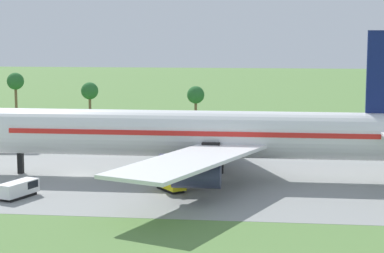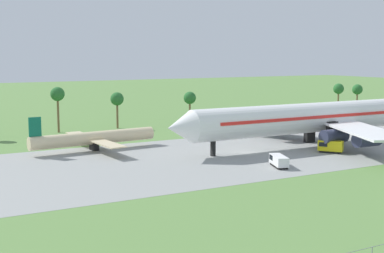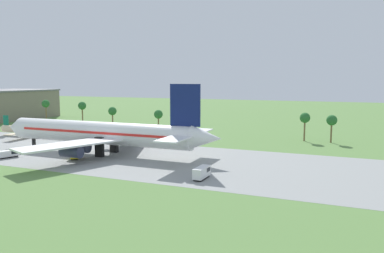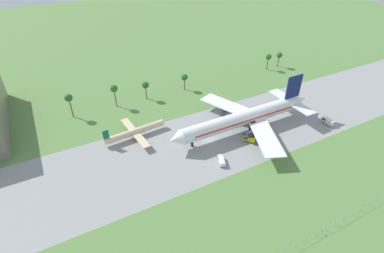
# 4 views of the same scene
# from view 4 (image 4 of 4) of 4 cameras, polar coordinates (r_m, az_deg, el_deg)

# --- Properties ---
(ground_plane) EXTENTS (600.00, 600.00, 0.00)m
(ground_plane) POSITION_cam_4_polar(r_m,az_deg,el_deg) (127.64, 3.34, -2.65)
(ground_plane) COLOR #5B8442
(taxiway_strip) EXTENTS (320.00, 44.00, 0.02)m
(taxiway_strip) POSITION_cam_4_polar(r_m,az_deg,el_deg) (127.63, 3.34, -2.65)
(taxiway_strip) COLOR gray
(taxiway_strip) RESTS_ON ground_plane
(jet_airliner) EXTENTS (72.34, 55.66, 20.44)m
(jet_airliner) POSITION_cam_4_polar(r_m,az_deg,el_deg) (132.86, 10.19, 1.70)
(jet_airliner) COLOR white
(jet_airliner) RESTS_ON ground_plane
(regional_aircraft) EXTENTS (27.36, 24.69, 7.80)m
(regional_aircraft) POSITION_cam_4_polar(r_m,az_deg,el_deg) (130.41, -10.90, -1.00)
(regional_aircraft) COLOR beige
(regional_aircraft) RESTS_ON ground_plane
(baggage_tug) EXTENTS (2.20, 5.71, 2.63)m
(baggage_tug) POSITION_cam_4_polar(r_m,az_deg,el_deg) (150.35, 24.41, 0.94)
(baggage_tug) COLOR black
(baggage_tug) RESTS_ON ground_plane
(fuel_truck) EXTENTS (3.79, 5.92, 2.05)m
(fuel_truck) POSITION_cam_4_polar(r_m,az_deg,el_deg) (116.28, 5.57, -6.44)
(fuel_truck) COLOR black
(fuel_truck) RESTS_ON ground_plane
(catering_van) EXTENTS (4.55, 5.14, 2.49)m
(catering_van) POSITION_cam_4_polar(r_m,az_deg,el_deg) (128.46, 10.83, -2.28)
(catering_van) COLOR black
(catering_van) RESTS_ON ground_plane
(perimeter_fence) EXTENTS (80.10, 0.10, 2.10)m
(perimeter_fence) POSITION_cam_4_polar(r_m,az_deg,el_deg) (98.18, 21.02, -19.23)
(perimeter_fence) COLOR gray
(perimeter_fence) RESTS_ON ground_plane
(no_stopping_sign) EXTENTS (0.44, 0.08, 1.68)m
(no_stopping_sign) POSITION_cam_4_polar(r_m,az_deg,el_deg) (101.76, 23.50, -17.88)
(no_stopping_sign) COLOR gray
(no_stopping_sign) RESTS_ON ground_plane
(palm_tree_row) EXTENTS (129.59, 3.60, 12.11)m
(palm_tree_row) POSITION_cam_4_polar(r_m,az_deg,el_deg) (163.34, -1.31, 9.72)
(palm_tree_row) COLOR brown
(palm_tree_row) RESTS_ON ground_plane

